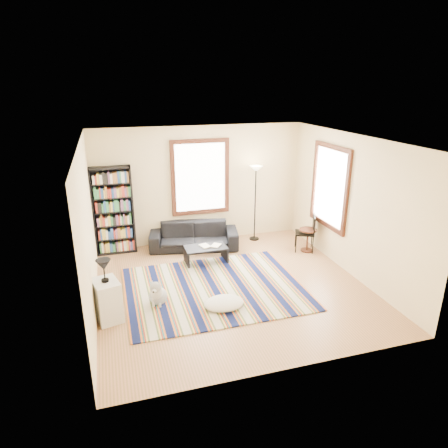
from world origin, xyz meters
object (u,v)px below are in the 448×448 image
object	(u,v)px
coffee_table	(206,254)
floor_cushion	(224,303)
dog	(158,291)
floor_lamp	(255,204)
bookshelf	(113,211)
side_table	(307,240)
folding_chair	(305,233)
white_cabinet	(107,300)
sofa	(194,236)

from	to	relation	value
coffee_table	floor_cushion	bearing A→B (deg)	-94.65
coffee_table	dog	xyz separation A→B (m)	(-1.23, -1.44, 0.07)
coffee_table	floor_lamp	distance (m)	1.93
bookshelf	floor_lamp	bearing A→B (deg)	-2.92
dog	floor_cushion	bearing A→B (deg)	-3.35
bookshelf	side_table	distance (m)	4.48
folding_chair	bookshelf	bearing A→B (deg)	-170.72
floor_cushion	floor_lamp	xyz separation A→B (m)	(1.65, 2.87, 0.84)
coffee_table	white_cabinet	xyz separation A→B (m)	(-2.09, -1.70, 0.17)
side_table	coffee_table	bearing A→B (deg)	178.30
floor_cushion	dog	xyz separation A→B (m)	(-1.08, 0.47, 0.16)
side_table	dog	distance (m)	3.89
floor_lamp	coffee_table	bearing A→B (deg)	-147.10
side_table	floor_cushion	bearing A→B (deg)	-144.40
folding_chair	dog	distance (m)	3.87
floor_lamp	folding_chair	size ratio (longest dim) A/B	2.16
coffee_table	floor_lamp	xyz separation A→B (m)	(1.49, 0.97, 0.75)
side_table	dog	xyz separation A→B (m)	(-3.64, -1.37, -0.02)
sofa	coffee_table	distance (m)	0.88
coffee_table	folding_chair	xyz separation A→B (m)	(2.36, -0.01, 0.25)
bookshelf	coffee_table	world-z (taller)	bookshelf
floor_cushion	side_table	bearing A→B (deg)	35.60
white_cabinet	dog	size ratio (longest dim) A/B	1.39
side_table	dog	world-z (taller)	side_table
dog	coffee_table	bearing A→B (deg)	69.58
bookshelf	floor_lamp	world-z (taller)	bookshelf
coffee_table	floor_lamp	size ratio (longest dim) A/B	0.48
side_table	white_cabinet	world-z (taller)	white_cabinet
floor_cushion	sofa	bearing A→B (deg)	88.30
floor_lamp	dog	world-z (taller)	floor_lamp
sofa	floor_cushion	size ratio (longest dim) A/B	2.89
bookshelf	folding_chair	bearing A→B (deg)	-15.23
floor_cushion	white_cabinet	xyz separation A→B (m)	(-1.94, 0.20, 0.26)
floor_lamp	folding_chair	world-z (taller)	floor_lamp
floor_lamp	white_cabinet	bearing A→B (deg)	-143.32
sofa	dog	bearing A→B (deg)	-105.06
side_table	white_cabinet	xyz separation A→B (m)	(-4.50, -1.63, 0.08)
coffee_table	side_table	xyz separation A→B (m)	(2.41, -0.07, 0.09)
coffee_table	sofa	bearing A→B (deg)	94.79
sofa	folding_chair	bearing A→B (deg)	-8.12
sofa	floor_cushion	bearing A→B (deg)	-80.03
bookshelf	side_table	bearing A→B (deg)	-15.83
sofa	coffee_table	world-z (taller)	sofa
coffee_table	dog	distance (m)	1.90
coffee_table	folding_chair	world-z (taller)	folding_chair
coffee_table	folding_chair	distance (m)	2.37
floor_cushion	coffee_table	bearing A→B (deg)	85.35
white_cabinet	side_table	bearing A→B (deg)	5.47
sofa	floor_lamp	distance (m)	1.69
floor_lamp	folding_chair	bearing A→B (deg)	-48.33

